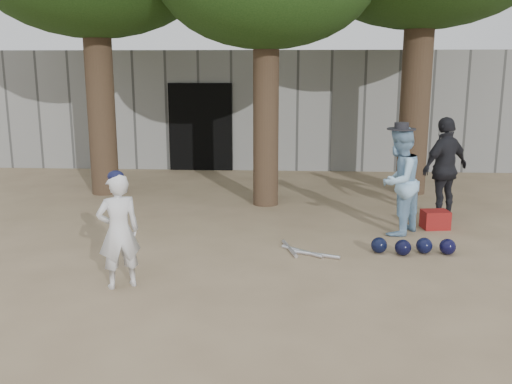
# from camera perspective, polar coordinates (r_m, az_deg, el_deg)

# --- Properties ---
(ground) EXTENTS (70.00, 70.00, 0.00)m
(ground) POSITION_cam_1_polar(r_m,az_deg,el_deg) (7.10, -5.38, -9.21)
(ground) COLOR #937C5E
(ground) RESTS_ON ground
(boy_player) EXTENTS (0.61, 0.54, 1.40)m
(boy_player) POSITION_cam_1_polar(r_m,az_deg,el_deg) (6.98, -13.57, -3.84)
(boy_player) COLOR silver
(boy_player) RESTS_ON ground
(spectator_blue) EXTENTS (1.01, 1.05, 1.70)m
(spectator_blue) POSITION_cam_1_polar(r_m,az_deg,el_deg) (9.20, 14.06, 1.04)
(spectator_blue) COLOR #91BDE1
(spectator_blue) RESTS_ON ground
(spectator_dark) EXTENTS (1.10, 0.96, 1.78)m
(spectator_dark) POSITION_cam_1_polar(r_m,az_deg,el_deg) (10.36, 18.36, 2.24)
(spectator_dark) COLOR black
(spectator_dark) RESTS_ON ground
(red_bag) EXTENTS (0.46, 0.37, 0.30)m
(red_bag) POSITION_cam_1_polar(r_m,az_deg,el_deg) (9.83, 17.48, -2.64)
(red_bag) COLOR maroon
(red_bag) RESTS_ON ground
(back_building) EXTENTS (16.00, 5.24, 3.00)m
(back_building) POSITION_cam_1_polar(r_m,az_deg,el_deg) (16.92, -0.20, 8.72)
(back_building) COLOR gray
(back_building) RESTS_ON ground
(helmet_row) EXTENTS (1.19, 0.34, 0.23)m
(helmet_row) POSITION_cam_1_polar(r_m,az_deg,el_deg) (8.43, 15.46, -5.25)
(helmet_row) COLOR black
(helmet_row) RESTS_ON ground
(bat_pile) EXTENTS (0.83, 0.75, 0.06)m
(bat_pile) POSITION_cam_1_polar(r_m,az_deg,el_deg) (8.21, 4.65, -5.94)
(bat_pile) COLOR silver
(bat_pile) RESTS_ON ground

